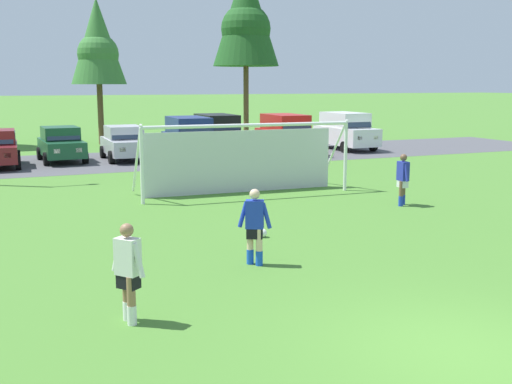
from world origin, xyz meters
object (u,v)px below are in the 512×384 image
player_defender_far (255,227)px  parked_car_slot_right (218,134)px  parked_car_slot_center (125,143)px  parked_car_slot_center_right (189,138)px  player_striker_near (128,273)px  parked_car_slot_far_right (286,134)px  soccer_goal (242,157)px  parked_car_slot_center_left (61,144)px  soccer_ball (263,233)px  player_winger_left (403,180)px  parked_car_slot_end (346,131)px

player_defender_far → parked_car_slot_right: bearing=72.6°
parked_car_slot_center → parked_car_slot_center_right: bearing=-22.0°
player_striker_near → parked_car_slot_far_right: bearing=58.3°
soccer_goal → player_striker_near: (-6.12, -10.42, -0.47)m
player_defender_far → parked_car_slot_center_right: bearing=77.2°
soccer_goal → player_striker_near: 12.09m
parked_car_slot_center_left → soccer_ball: bearing=-80.4°
soccer_goal → soccer_ball: bearing=-107.2°
parked_car_slot_far_right → player_striker_near: bearing=-121.7°
player_defender_far → parked_car_slot_center_left: parked_car_slot_center_left is taller
player_winger_left → parked_car_slot_right: parked_car_slot_right is taller
soccer_goal → parked_car_slot_center_left: (-4.93, 11.84, -0.42)m
player_winger_left → parked_car_slot_center: size_ratio=0.39×
soccer_goal → parked_car_slot_end: bearing=45.6°
parked_car_slot_center_right → parked_car_slot_end: 9.99m
player_winger_left → parked_car_slot_far_right: (3.00, 14.66, 0.29)m
parked_car_slot_center_left → parked_car_slot_far_right: size_ratio=0.92×
parked_car_slot_center → player_winger_left: bearing=-69.5°
parked_car_slot_right → soccer_ball: bearing=-106.1°
parked_car_slot_right → parked_car_slot_center_left: bearing=-178.6°
parked_car_slot_center_right → player_winger_left: bearing=-79.2°
player_winger_left → parked_car_slot_far_right: 14.96m
soccer_goal → parked_car_slot_right: soccer_goal is taller
player_winger_left → parked_car_slot_center_left: parked_car_slot_center_left is taller
player_striker_near → player_defender_far: same height
player_striker_near → parked_car_slot_end: size_ratio=0.36×
parked_car_slot_right → parked_car_slot_center: bearing=-171.7°
parked_car_slot_center → parked_car_slot_end: 12.96m
soccer_ball → parked_car_slot_center_right: bearing=79.4°
soccer_ball → parked_car_slot_far_right: size_ratio=0.05×
player_defender_far → soccer_ball: bearing=62.2°
soccer_goal → player_defender_far: bearing=-110.1°
soccer_ball → parked_car_slot_center_left: parked_car_slot_center_left is taller
player_winger_left → parked_car_slot_far_right: bearing=78.4°
player_winger_left → parked_car_slot_center: (-5.74, 15.35, 0.05)m
parked_car_slot_center_right → parked_car_slot_far_right: same height
player_defender_far → parked_car_slot_far_right: size_ratio=0.35×
soccer_ball → parked_car_slot_center_left: size_ratio=0.05×
soccer_ball → parked_car_slot_end: size_ratio=0.05×
player_striker_near → parked_car_slot_center: (4.22, 21.70, 0.05)m
parked_car_slot_center → player_striker_near: bearing=-101.0°
soccer_goal → parked_car_slot_center: (-1.91, 11.28, -0.42)m
soccer_goal → parked_car_slot_far_right: size_ratio=1.62×
soccer_ball → player_striker_near: player_striker_near is taller
player_striker_near → player_winger_left: 11.81m
parked_car_slot_far_right → player_defender_far: bearing=-117.6°
parked_car_slot_right → parked_car_slot_end: same height
soccer_ball → player_striker_near: bearing=-134.6°
parked_car_slot_center_left → parked_car_slot_far_right: bearing=-6.1°
parked_car_slot_right → soccer_goal: bearing=-105.6°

